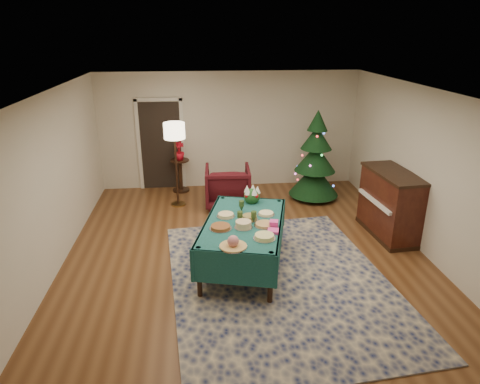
{
  "coord_description": "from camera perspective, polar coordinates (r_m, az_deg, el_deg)",
  "views": [
    {
      "loc": [
        -0.74,
        -6.32,
        3.56
      ],
      "look_at": [
        -0.07,
        0.36,
        1.0
      ],
      "focal_mm": 32.0,
      "sensor_mm": 36.0,
      "label": 1
    }
  ],
  "objects": [
    {
      "name": "room_shell",
      "position": [
        6.74,
        0.88,
        1.68
      ],
      "size": [
        7.0,
        7.0,
        7.0
      ],
      "color": "#593319",
      "rests_on": "ground"
    },
    {
      "name": "centerpiece",
      "position": [
        7.27,
        1.59,
        -0.36
      ],
      "size": [
        0.29,
        0.29,
        0.33
      ],
      "color": "#1E4C1E",
      "rests_on": "buffet_table"
    },
    {
      "name": "armchair",
      "position": [
        9.08,
        -1.66,
        0.99
      ],
      "size": [
        0.97,
        0.91,
        0.96
      ],
      "primitive_type": "imported",
      "rotation": [
        0.0,
        0.0,
        3.1
      ],
      "color": "#440E15",
      "rests_on": "ground"
    },
    {
      "name": "platter_3",
      "position": [
        6.37,
        0.46,
        -4.38
      ],
      "size": [
        0.28,
        0.28,
        0.11
      ],
      "color": "silver",
      "rests_on": "buffet_table"
    },
    {
      "name": "platter_1",
      "position": [
        6.07,
        3.27,
        -5.98
      ],
      "size": [
        0.32,
        0.32,
        0.07
      ],
      "color": "silver",
      "rests_on": "buffet_table"
    },
    {
      "name": "goblet_1",
      "position": [
        6.53,
        1.85,
        -3.31
      ],
      "size": [
        0.08,
        0.08,
        0.18
      ],
      "color": "#2D471E",
      "rests_on": "buffet_table"
    },
    {
      "name": "platter_4",
      "position": [
        6.46,
        3.3,
        -4.36
      ],
      "size": [
        0.32,
        0.32,
        0.04
      ],
      "color": "silver",
      "rests_on": "buffet_table"
    },
    {
      "name": "rug",
      "position": [
        6.62,
        5.35,
        -11.68
      ],
      "size": [
        3.58,
        4.48,
        0.02
      ],
      "primitive_type": "cube",
      "rotation": [
        0.0,
        0.0,
        0.09
      ],
      "color": "#131E4A",
      "rests_on": "ground"
    },
    {
      "name": "buffet_table",
      "position": [
        6.67,
        0.47,
        -5.16
      ],
      "size": [
        1.65,
        2.26,
        0.79
      ],
      "color": "black",
      "rests_on": "ground"
    },
    {
      "name": "platter_7",
      "position": [
        6.83,
        3.51,
        -2.91
      ],
      "size": [
        0.27,
        0.27,
        0.04
      ],
      "color": "silver",
      "rests_on": "buffet_table"
    },
    {
      "name": "platter_0",
      "position": [
        5.83,
        -0.92,
        -6.79
      ],
      "size": [
        0.39,
        0.39,
        0.17
      ],
      "color": "silver",
      "rests_on": "buffet_table"
    },
    {
      "name": "side_table",
      "position": [
        10.05,
        -7.95,
        2.15
      ],
      "size": [
        0.43,
        0.43,
        0.76
      ],
      "color": "black",
      "rests_on": "ground"
    },
    {
      "name": "goblet_0",
      "position": [
        6.92,
        0.2,
        -1.85
      ],
      "size": [
        0.08,
        0.08,
        0.18
      ],
      "color": "#2D471E",
      "rests_on": "buffet_table"
    },
    {
      "name": "platter_6",
      "position": [
        6.64,
        1.3,
        -3.45
      ],
      "size": [
        0.27,
        0.27,
        0.08
      ],
      "color": "silver",
      "rests_on": "buffet_table"
    },
    {
      "name": "platter_5",
      "position": [
        6.75,
        -1.91,
        -3.12
      ],
      "size": [
        0.29,
        0.29,
        0.05
      ],
      "color": "silver",
      "rests_on": "buffet_table"
    },
    {
      "name": "piano",
      "position": [
        8.21,
        19.39,
        -1.6
      ],
      "size": [
        0.76,
        1.45,
        1.21
      ],
      "color": "black",
      "rests_on": "ground"
    },
    {
      "name": "floor_lamp",
      "position": [
        8.9,
        -8.72,
        7.4
      ],
      "size": [
        0.44,
        0.44,
        1.8
      ],
      "color": "#A57F3F",
      "rests_on": "ground"
    },
    {
      "name": "potted_plant",
      "position": [
        9.9,
        -8.09,
        4.93
      ],
      "size": [
        0.23,
        0.42,
        0.23
      ],
      "primitive_type": "imported",
      "color": "red",
      "rests_on": "side_table"
    },
    {
      "name": "christmas_tree",
      "position": [
        9.51,
        10.01,
        4.25
      ],
      "size": [
        1.22,
        1.22,
        1.99
      ],
      "color": "black",
      "rests_on": "ground"
    },
    {
      "name": "gift_box",
      "position": [
        6.41,
        4.53,
        -4.28
      ],
      "size": [
        0.15,
        0.15,
        0.11
      ],
      "primitive_type": "cube",
      "rotation": [
        0.0,
        0.0,
        -0.24
      ],
      "color": "#EC419D",
      "rests_on": "buffet_table"
    },
    {
      "name": "doorway",
      "position": [
        10.14,
        -10.51,
        6.44
      ],
      "size": [
        1.08,
        0.04,
        2.16
      ],
      "color": "black",
      "rests_on": "ground"
    },
    {
      "name": "platter_2",
      "position": [
        6.36,
        -2.6,
        -4.72
      ],
      "size": [
        0.34,
        0.34,
        0.05
      ],
      "color": "silver",
      "rests_on": "buffet_table"
    },
    {
      "name": "goblet_2",
      "position": [
        6.52,
        -0.01,
        -3.33
      ],
      "size": [
        0.08,
        0.08,
        0.18
      ],
      "color": "#2D471E",
      "rests_on": "buffet_table"
    },
    {
      "name": "napkin_stack",
      "position": [
        6.27,
        4.44,
        -5.21
      ],
      "size": [
        0.19,
        0.19,
        0.04
      ],
      "primitive_type": "cube",
      "rotation": [
        0.0,
        0.0,
        -0.24
      ],
      "color": "#EA419D",
      "rests_on": "buffet_table"
    }
  ]
}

